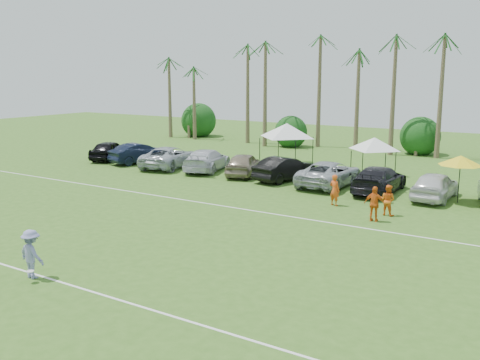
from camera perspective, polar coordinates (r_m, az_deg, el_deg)
The scene contains 28 objects.
field_lines at distance 25.86m, azimuth -12.64°, elevation -4.95°, with size 80.00×12.10×0.01m.
palm_tree_0 at distance 61.87m, azimuth -7.83°, elevation 11.55°, with size 2.40×2.40×8.90m.
palm_tree_1 at distance 58.80m, azimuth -4.02°, elevation 12.50°, with size 2.40×2.40×9.90m.
palm_tree_2 at distance 56.02m, azimuth 0.21°, elevation 13.46°, with size 2.40×2.40×10.90m.
palm_tree_3 at distance 54.05m, azimuth 3.93°, elevation 14.42°, with size 2.40×2.40×11.90m.
palm_tree_4 at distance 52.19m, azimuth 7.84°, elevation 11.61°, with size 2.40×2.40×8.90m.
palm_tree_5 at distance 50.67m, azimuth 12.08°, elevation 12.47°, with size 2.40×2.40×9.90m.
palm_tree_6 at distance 49.45m, azimuth 16.59°, elevation 13.29°, with size 2.40×2.40×10.90m.
palm_tree_7 at distance 48.54m, azimuth 21.32°, elevation 14.05°, with size 2.40×2.40×11.90m.
bush_tree_0 at distance 61.02m, azimuth -4.91°, elevation 6.28°, with size 4.00×4.00×4.00m.
bush_tree_1 at distance 54.21m, azimuth 6.18°, elevation 5.62°, with size 4.00×4.00×4.00m.
bush_tree_2 at distance 50.14m, azimuth 18.63°, elevation 4.64°, with size 4.00×4.00×4.00m.
sideline_player_a at distance 29.62m, azimuth 10.06°, elevation -1.06°, with size 0.63×0.41×1.73m, color #E45019.
sideline_player_b at distance 28.19m, azimuth 15.48°, elevation -2.08°, with size 0.77×0.60×1.59m, color orange.
sideline_player_c at distance 26.86m, azimuth 14.17°, elevation -2.50°, with size 1.02×0.43×1.75m, color orange.
canopy_tent_left at distance 42.01m, azimuth 5.03°, elevation 6.04°, with size 4.74×4.74×3.84m.
canopy_tent_right at distance 39.15m, azimuth 14.17°, elevation 4.42°, with size 3.83×3.83×3.10m.
market_umbrella at distance 31.95m, azimuth 22.48°, elevation 1.94°, with size 2.40×2.40×2.67m.
frisbee_player at distance 20.34m, azimuth -21.34°, elevation -7.37°, with size 1.17×0.83×1.77m.
parked_car_0 at distance 46.02m, azimuth -13.73°, elevation 3.11°, with size 1.90×4.73×1.61m, color black.
parked_car_1 at distance 43.79m, azimuth -10.65°, elevation 2.83°, with size 1.71×4.89×1.61m, color black.
parked_car_2 at distance 41.42m, azimuth -7.57°, elevation 2.45°, with size 2.67×5.80×1.61m, color #AFB5BE.
parked_car_3 at distance 39.73m, azimuth -3.55°, elevation 2.15°, with size 2.26×5.55×1.61m, color silver.
parked_car_4 at distance 37.84m, azimuth 0.41°, elevation 1.71°, with size 1.90×4.73×1.61m, color gray.
parked_car_5 at distance 36.17m, azimuth 4.78°, elevation 1.22°, with size 1.71×4.89×1.61m, color black.
parked_car_6 at distance 34.71m, azimuth 9.52°, elevation 0.67°, with size 2.67×5.80×1.61m, color #A7ABB2.
parked_car_7 at distance 33.48m, azimuth 14.61°, elevation 0.07°, with size 2.26×5.55×1.61m, color black.
parked_car_8 at distance 32.59m, azimuth 20.08°, elevation -0.56°, with size 1.90×4.73×1.61m, color silver.
Camera 1 is at (17.67, -9.47, 7.14)m, focal length 40.00 mm.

